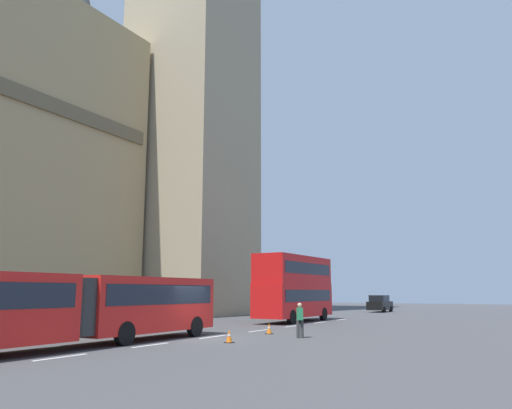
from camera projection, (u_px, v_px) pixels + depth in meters
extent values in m
plane|color=#424244|center=(202.00, 339.00, 24.28)|extent=(160.00, 160.00, 0.00)
cube|color=silver|center=(61.00, 357.00, 17.26)|extent=(2.20, 0.16, 0.01)
cube|color=silver|center=(151.00, 345.00, 21.19)|extent=(2.20, 0.16, 0.01)
cube|color=silver|center=(213.00, 337.00, 25.12)|extent=(2.20, 0.16, 0.01)
cube|color=silver|center=(259.00, 331.00, 29.06)|extent=(2.20, 0.16, 0.01)
cube|color=silver|center=(293.00, 326.00, 32.99)|extent=(2.20, 0.16, 0.01)
cube|color=silver|center=(320.00, 322.00, 36.92)|extent=(2.20, 0.16, 0.01)
cube|color=silver|center=(342.00, 319.00, 40.86)|extent=(2.20, 0.16, 0.01)
cube|color=tan|center=(194.00, 52.00, 53.85)|extent=(10.52, 10.52, 55.24)
cube|color=red|center=(144.00, 304.00, 23.89)|extent=(7.94, 2.50, 2.50)
cube|color=#1E232D|center=(145.00, 294.00, 23.97)|extent=(7.30, 2.54, 0.90)
cylinder|color=#2D2D2D|center=(68.00, 306.00, 20.11)|extent=(2.38, 2.38, 2.25)
cylinder|color=black|center=(195.00, 327.00, 25.32)|extent=(1.00, 0.30, 1.00)
cylinder|color=black|center=(125.00, 333.00, 21.11)|extent=(1.00, 0.30, 1.00)
cube|color=red|center=(295.00, 300.00, 38.09)|extent=(9.03, 2.50, 2.40)
cube|color=#1E232D|center=(294.00, 295.00, 38.15)|extent=(8.13, 2.54, 0.84)
cube|color=red|center=(294.00, 270.00, 38.47)|extent=(8.85, 2.50, 2.10)
cube|color=#1E232D|center=(294.00, 269.00, 38.49)|extent=(8.13, 2.54, 0.84)
cylinder|color=black|center=(323.00, 314.00, 39.82)|extent=(1.00, 0.30, 1.00)
cylinder|color=black|center=(291.00, 317.00, 34.88)|extent=(1.00, 0.30, 1.00)
cube|color=black|center=(380.00, 306.00, 56.31)|extent=(4.40, 1.80, 0.90)
cube|color=black|center=(379.00, 298.00, 56.28)|extent=(2.46, 1.66, 0.70)
cylinder|color=black|center=(391.00, 309.00, 57.06)|extent=(0.64, 0.30, 0.64)
cylinder|color=black|center=(384.00, 310.00, 54.65)|extent=(0.64, 0.30, 0.64)
cube|color=black|center=(229.00, 342.00, 22.23)|extent=(0.36, 0.36, 0.03)
cone|color=orange|center=(229.00, 336.00, 22.27)|extent=(0.28, 0.28, 0.55)
cylinder|color=white|center=(229.00, 335.00, 22.28)|extent=(0.17, 0.17, 0.08)
cube|color=black|center=(269.00, 334.00, 26.84)|extent=(0.36, 0.36, 0.03)
cone|color=orange|center=(269.00, 328.00, 26.89)|extent=(0.28, 0.28, 0.55)
cylinder|color=white|center=(269.00, 328.00, 26.90)|extent=(0.17, 0.17, 0.08)
cylinder|color=#333333|center=(298.00, 329.00, 24.57)|extent=(0.16, 0.16, 0.86)
cylinder|color=#333333|center=(302.00, 329.00, 24.60)|extent=(0.16, 0.16, 0.86)
cube|color=#267F4C|center=(300.00, 314.00, 24.71)|extent=(0.46, 0.44, 0.60)
sphere|color=tan|center=(300.00, 305.00, 24.78)|extent=(0.22, 0.22, 0.22)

